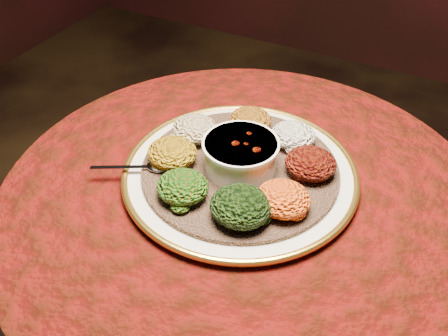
% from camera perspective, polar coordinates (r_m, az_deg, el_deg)
% --- Properties ---
extents(table, '(0.96, 0.96, 0.73)m').
position_cam_1_polar(table, '(1.11, 2.02, -9.36)').
color(table, black).
rests_on(table, ground).
extents(platter, '(0.57, 0.57, 0.02)m').
position_cam_1_polar(platter, '(0.99, 1.84, -0.63)').
color(platter, beige).
rests_on(platter, table).
extents(injera, '(0.48, 0.48, 0.01)m').
position_cam_1_polar(injera, '(0.99, 1.85, -0.16)').
color(injera, brown).
rests_on(injera, platter).
extents(stew_bowl, '(0.15, 0.15, 0.06)m').
position_cam_1_polar(stew_bowl, '(0.96, 1.91, 1.69)').
color(stew_bowl, white).
rests_on(stew_bowl, injera).
extents(spoon, '(0.14, 0.08, 0.01)m').
position_cam_1_polar(spoon, '(0.99, -8.38, 0.15)').
color(spoon, silver).
rests_on(spoon, injera).
extents(portion_ayib, '(0.09, 0.09, 0.04)m').
position_cam_1_polar(portion_ayib, '(1.04, 7.91, 3.74)').
color(portion_ayib, silver).
rests_on(portion_ayib, injera).
extents(portion_kitfo, '(0.10, 0.09, 0.05)m').
position_cam_1_polar(portion_kitfo, '(0.97, 9.85, 0.56)').
color(portion_kitfo, black).
rests_on(portion_kitfo, injera).
extents(portion_tikil, '(0.10, 0.09, 0.05)m').
position_cam_1_polar(portion_tikil, '(0.89, 6.75, -3.51)').
color(portion_tikil, '#B1820E').
rests_on(portion_tikil, injera).
extents(portion_gomen, '(0.11, 0.11, 0.05)m').
position_cam_1_polar(portion_gomen, '(0.87, 1.94, -4.37)').
color(portion_gomen, black).
rests_on(portion_gomen, injera).
extents(portion_mixveg, '(0.10, 0.09, 0.05)m').
position_cam_1_polar(portion_mixveg, '(0.91, -4.75, -2.15)').
color(portion_mixveg, '#A4290A').
rests_on(portion_mixveg, injera).
extents(portion_kik, '(0.10, 0.09, 0.05)m').
position_cam_1_polar(portion_kik, '(0.99, -5.94, 1.75)').
color(portion_kik, '#A1760E').
rests_on(portion_kik, injera).
extents(portion_timatim, '(0.10, 0.09, 0.05)m').
position_cam_1_polar(portion_timatim, '(1.05, -3.34, 4.50)').
color(portion_timatim, maroon).
rests_on(portion_timatim, injera).
extents(portion_shiro, '(0.09, 0.09, 0.04)m').
position_cam_1_polar(portion_shiro, '(1.08, 3.04, 5.52)').
color(portion_shiro, '#894A10').
rests_on(portion_shiro, injera).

